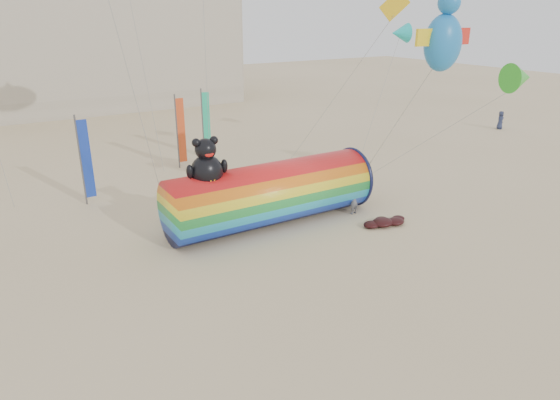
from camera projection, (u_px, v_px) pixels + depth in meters
ground at (288, 263)px, 22.11m from camera, size 160.00×160.00×0.00m
windsock_assembly at (271, 192)px, 25.77m from camera, size 11.09×3.38×5.11m
kite_handler at (354, 201)px, 27.20m from camera, size 0.61×0.45×1.54m
fabric_bundle at (385, 222)px, 25.97m from camera, size 2.62×1.35×0.41m
festival_banners at (163, 136)px, 33.35m from camera, size 10.41×5.71×5.20m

